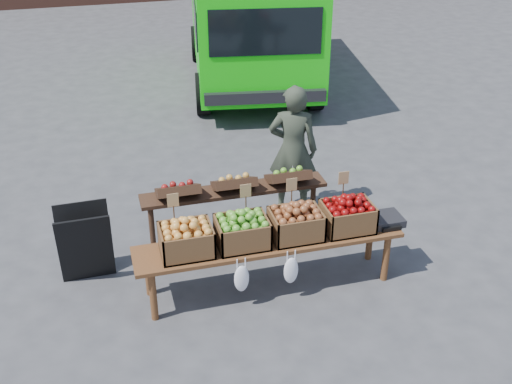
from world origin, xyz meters
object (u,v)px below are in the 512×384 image
object	(u,v)px
display_bench	(269,264)
crate_green_apples	(348,217)
crate_russet_pears	(242,232)
back_table	(235,211)
delivery_van	(250,25)
chalkboard_sign	(85,244)
crate_golden_apples	(186,240)
weighing_scale	(385,219)
vendor	(293,150)
crate_red_apples	(296,224)

from	to	relation	value
display_bench	crate_green_apples	distance (m)	0.93
crate_russet_pears	back_table	bearing A→B (deg)	82.57
delivery_van	chalkboard_sign	distance (m)	6.43
crate_golden_apples	weighing_scale	bearing A→B (deg)	0.00
vendor	crate_golden_apples	xyz separation A→B (m)	(-1.55, -1.46, -0.10)
chalkboard_sign	weighing_scale	distance (m)	3.11
delivery_van	crate_green_apples	bearing A→B (deg)	-86.78
crate_golden_apples	crate_green_apples	world-z (taller)	same
back_table	crate_red_apples	bearing A→B (deg)	-57.65
delivery_van	display_bench	size ratio (longest dim) A/B	1.78
delivery_van	back_table	xyz separation A→B (m)	(-1.62, -5.46, -0.55)
vendor	weighing_scale	bearing A→B (deg)	132.60
display_bench	weighing_scale	size ratio (longest dim) A/B	7.94
crate_russet_pears	weighing_scale	bearing A→B (deg)	0.00
delivery_van	chalkboard_sign	world-z (taller)	delivery_van
delivery_van	chalkboard_sign	size ratio (longest dim) A/B	5.80
vendor	crate_green_apples	size ratio (longest dim) A/B	3.23
crate_green_apples	crate_russet_pears	bearing A→B (deg)	180.00
vendor	back_table	xyz separation A→B (m)	(-0.90, -0.74, -0.29)
back_table	display_bench	xyz separation A→B (m)	(0.18, -0.72, -0.24)
delivery_van	back_table	bearing A→B (deg)	-97.63
delivery_van	crate_russet_pears	world-z (taller)	delivery_van
delivery_van	vendor	size ratio (longest dim) A/B	2.97
back_table	crate_green_apples	xyz separation A→B (m)	(1.01, -0.72, 0.19)
crate_russet_pears	weighing_scale	size ratio (longest dim) A/B	1.47
crate_golden_apples	crate_red_apples	xyz separation A→B (m)	(1.10, 0.00, 0.00)
display_bench	crate_red_apples	world-z (taller)	crate_red_apples
vendor	crate_red_apples	size ratio (longest dim) A/B	3.23
crate_golden_apples	weighing_scale	xyz separation A→B (m)	(2.08, 0.00, -0.10)
chalkboard_sign	weighing_scale	xyz separation A→B (m)	(3.03, -0.66, 0.20)
back_table	display_bench	world-z (taller)	back_table
delivery_van	crate_green_apples	size ratio (longest dim) A/B	9.59
delivery_van	crate_golden_apples	xyz separation A→B (m)	(-2.26, -6.18, -0.36)
chalkboard_sign	back_table	size ratio (longest dim) A/B	0.39
delivery_van	crate_golden_apples	world-z (taller)	delivery_van
back_table	crate_green_apples	world-z (taller)	back_table
crate_red_apples	crate_green_apples	world-z (taller)	same
delivery_van	weighing_scale	world-z (taller)	delivery_van
chalkboard_sign	crate_green_apples	bearing A→B (deg)	-15.56
back_table	crate_golden_apples	size ratio (longest dim) A/B	4.20
crate_russet_pears	crate_green_apples	size ratio (longest dim) A/B	1.00
crate_red_apples	crate_green_apples	xyz separation A→B (m)	(0.55, 0.00, 0.00)
chalkboard_sign	crate_red_apples	world-z (taller)	crate_red_apples
delivery_van	chalkboard_sign	xyz separation A→B (m)	(-3.22, -5.53, -0.66)
crate_golden_apples	display_bench	bearing A→B (deg)	0.00
display_bench	crate_red_apples	xyz separation A→B (m)	(0.28, 0.00, 0.42)
display_bench	crate_green_apples	xyz separation A→B (m)	(0.82, 0.00, 0.42)
vendor	display_bench	bearing A→B (deg)	86.52
vendor	chalkboard_sign	distance (m)	2.66
vendor	back_table	size ratio (longest dim) A/B	0.77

